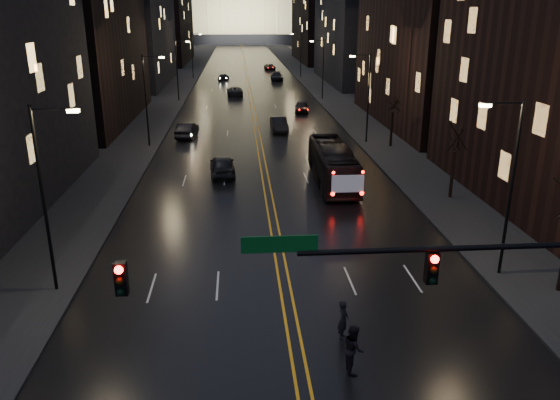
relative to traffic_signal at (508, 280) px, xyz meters
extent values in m
cube|color=black|center=(-5.91, 130.00, -5.09)|extent=(20.00, 320.00, 0.02)
cube|color=black|center=(-19.91, 130.00, -5.02)|extent=(8.00, 320.00, 0.16)
cube|color=black|center=(8.09, 130.00, -5.02)|extent=(8.00, 320.00, 0.16)
cube|color=orange|center=(-5.91, 130.00, -5.08)|extent=(0.62, 320.00, 0.01)
cube|color=black|center=(-26.91, 54.00, 8.90)|extent=(12.00, 30.00, 28.00)
cube|color=black|center=(-26.91, 92.00, 4.90)|extent=(12.00, 34.00, 20.00)
cube|color=black|center=(-26.91, 140.00, 6.90)|extent=(12.00, 40.00, 24.00)
cube|color=black|center=(15.09, 92.00, 7.90)|extent=(12.00, 34.00, 26.00)
cube|color=black|center=(15.09, 140.00, 5.90)|extent=(12.00, 40.00, 22.00)
cube|color=black|center=(-5.91, 250.00, -3.10)|extent=(90.00, 50.00, 4.00)
cube|color=#FBE491|center=(-5.91, 250.00, 10.90)|extent=(80.00, 36.00, 24.00)
cylinder|color=black|center=(-0.41, 0.00, 1.10)|extent=(12.00, 0.18, 0.18)
cube|color=black|center=(-11.41, 0.00, 0.50)|extent=(0.35, 0.30, 1.00)
cube|color=black|center=(-2.41, 0.00, 0.50)|extent=(0.35, 0.30, 1.00)
sphere|color=#FF0705|center=(-11.41, -0.18, 0.85)|extent=(0.24, 0.24, 0.24)
sphere|color=#FF0705|center=(-2.41, -0.18, 0.85)|extent=(0.24, 0.24, 0.24)
cube|color=#053F14|center=(-6.91, 0.00, 1.40)|extent=(2.20, 0.06, 0.50)
cylinder|color=black|center=(5.09, 10.00, -0.60)|extent=(0.16, 0.16, 9.00)
cylinder|color=black|center=(4.19, 10.00, 3.70)|extent=(1.80, 0.10, 0.10)
cube|color=#E8CB8B|center=(3.29, 10.00, 3.60)|extent=(0.50, 0.25, 0.15)
cylinder|color=black|center=(-16.91, 10.00, -0.60)|extent=(0.16, 0.16, 9.00)
cylinder|color=black|center=(-16.01, 10.00, 3.70)|extent=(1.80, 0.10, 0.10)
cube|color=#E8CB8B|center=(-15.11, 10.00, 3.60)|extent=(0.50, 0.25, 0.15)
cylinder|color=black|center=(5.09, 40.00, -0.60)|extent=(0.16, 0.16, 9.00)
cylinder|color=black|center=(4.19, 40.00, 3.70)|extent=(1.80, 0.10, 0.10)
cube|color=#E8CB8B|center=(3.29, 40.00, 3.60)|extent=(0.50, 0.25, 0.15)
cylinder|color=black|center=(-16.91, 40.00, -0.60)|extent=(0.16, 0.16, 9.00)
cylinder|color=black|center=(-16.01, 40.00, 3.70)|extent=(1.80, 0.10, 0.10)
cube|color=#E8CB8B|center=(-15.11, 40.00, 3.60)|extent=(0.50, 0.25, 0.15)
cylinder|color=black|center=(5.09, 70.00, -0.60)|extent=(0.16, 0.16, 9.00)
cylinder|color=black|center=(4.19, 70.00, 3.70)|extent=(1.80, 0.10, 0.10)
cube|color=#E8CB8B|center=(3.29, 70.00, 3.60)|extent=(0.50, 0.25, 0.15)
cylinder|color=black|center=(-16.91, 70.00, -0.60)|extent=(0.16, 0.16, 9.00)
cylinder|color=black|center=(-16.01, 70.00, 3.70)|extent=(1.80, 0.10, 0.10)
cube|color=#E8CB8B|center=(-15.11, 70.00, 3.60)|extent=(0.50, 0.25, 0.15)
cylinder|color=black|center=(5.09, 100.00, -0.60)|extent=(0.16, 0.16, 9.00)
cylinder|color=black|center=(4.19, 100.00, 3.70)|extent=(1.80, 0.10, 0.10)
cube|color=#E8CB8B|center=(3.29, 100.00, 3.60)|extent=(0.50, 0.25, 0.15)
cylinder|color=black|center=(-16.91, 100.00, -0.60)|extent=(0.16, 0.16, 9.00)
cylinder|color=black|center=(-16.01, 100.00, 3.70)|extent=(1.80, 0.10, 0.10)
cube|color=#E8CB8B|center=(-15.11, 100.00, 3.60)|extent=(0.50, 0.25, 0.15)
cylinder|color=black|center=(7.09, 22.00, -3.35)|extent=(0.24, 0.24, 3.50)
cylinder|color=black|center=(7.09, 38.00, -3.35)|extent=(0.24, 0.24, 3.50)
imported|color=black|center=(-0.72, 26.51, -3.58)|extent=(2.70, 10.98, 3.05)
imported|color=black|center=(-9.38, 29.50, -4.27)|extent=(2.30, 5.02, 1.67)
imported|color=black|center=(-13.52, 44.26, -4.30)|extent=(2.20, 5.02, 1.60)
imported|color=black|center=(-8.41, 75.35, -4.37)|extent=(2.64, 5.35, 1.46)
imported|color=black|center=(-10.70, 96.51, -4.45)|extent=(2.31, 4.67, 1.31)
imported|color=black|center=(-3.41, 46.66, -4.30)|extent=(1.84, 4.90, 1.60)
imported|color=black|center=(0.56, 58.67, -4.34)|extent=(2.33, 4.69, 1.54)
imported|color=black|center=(-0.15, 95.40, -4.28)|extent=(2.38, 5.70, 1.64)
imported|color=black|center=(-0.26, 116.72, -4.40)|extent=(2.58, 5.14, 1.40)
imported|color=black|center=(-3.92, 5.00, -4.24)|extent=(0.62, 0.74, 1.72)
imported|color=black|center=(-3.95, 2.87, -4.15)|extent=(0.55, 0.95, 1.91)
camera|label=1|loc=(-7.99, -14.16, 7.60)|focal=35.00mm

